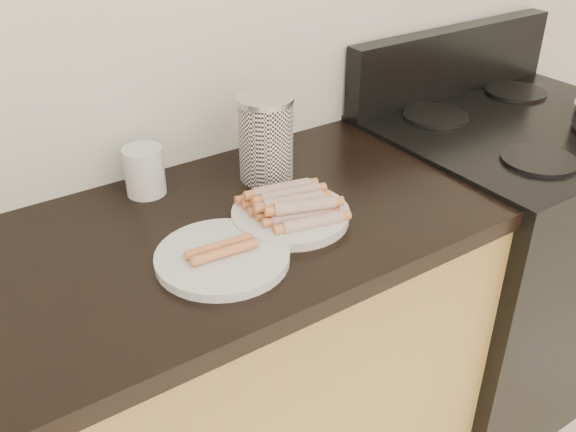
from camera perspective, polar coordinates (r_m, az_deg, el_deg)
stove at (r=2.08m, az=18.13°, el=-3.86°), size 0.76×0.65×0.91m
stove_panel at (r=2.00m, az=14.39°, el=13.16°), size 0.76×0.06×0.20m
burner_near_left at (r=1.65m, az=21.41°, el=4.66°), size 0.18×0.18×0.01m
burner_far_left at (r=1.84m, az=12.99°, el=8.68°), size 0.18×0.18×0.01m
burner_far_right at (r=2.09m, az=19.59°, el=10.36°), size 0.18×0.18×0.01m
main_plate at (r=1.32m, az=0.24°, el=-0.06°), size 0.29×0.29×0.02m
side_plate at (r=1.20m, az=-5.85°, el=-3.67°), size 0.33×0.33×0.02m
hotdog_pile at (r=1.31m, az=0.24°, el=1.08°), size 0.13×0.20×0.05m
plain_sausages at (r=1.19m, az=-5.90°, el=-2.94°), size 0.12×0.05×0.02m
canister at (r=1.45m, az=-1.98°, el=6.91°), size 0.13×0.13×0.20m
mug at (r=1.44m, az=-12.64°, el=3.93°), size 0.09×0.09×0.11m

